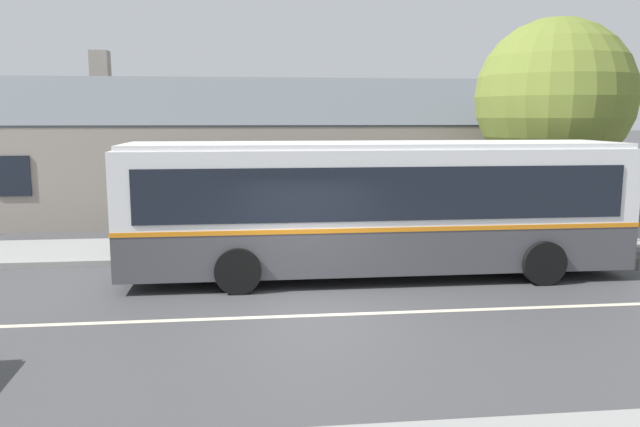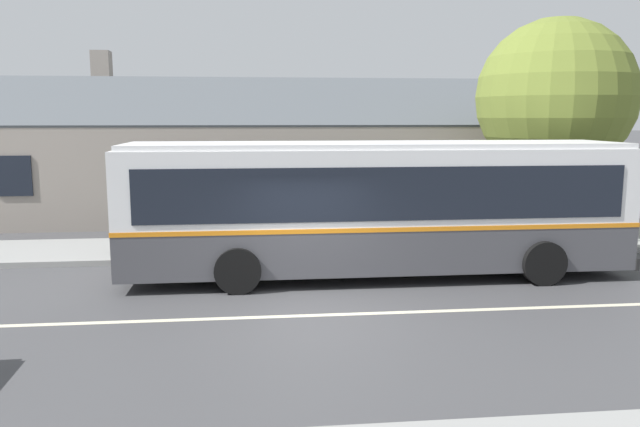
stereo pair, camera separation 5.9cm
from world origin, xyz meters
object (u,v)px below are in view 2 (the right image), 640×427
object	(u,v)px
bench_by_building	(145,235)
street_tree_primary	(555,98)
bench_down_street	(312,233)
transit_bus	(376,205)
bus_stop_sign	(602,193)

from	to	relation	value
bench_by_building	street_tree_primary	world-z (taller)	street_tree_primary
bench_down_street	bench_by_building	bearing A→B (deg)	178.29
transit_bus	street_tree_primary	bearing A→B (deg)	32.71
transit_bus	bench_by_building	bearing A→B (deg)	154.42
bench_down_street	bus_stop_sign	bearing A→B (deg)	-3.87
bench_by_building	street_tree_primary	distance (m)	12.71
transit_bus	street_tree_primary	xyz separation A→B (m)	(6.28, 4.04, 2.61)
bench_by_building	bench_down_street	size ratio (longest dim) A/B	1.11
bench_down_street	transit_bus	bearing A→B (deg)	-64.68
bench_down_street	street_tree_primary	bearing A→B (deg)	10.51
street_tree_primary	bus_stop_sign	size ratio (longest dim) A/B	2.79
transit_bus	bench_down_street	bearing A→B (deg)	115.32
bench_by_building	bench_down_street	distance (m)	4.55
bench_by_building	bench_down_street	world-z (taller)	same
bench_down_street	bus_stop_sign	world-z (taller)	bus_stop_sign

